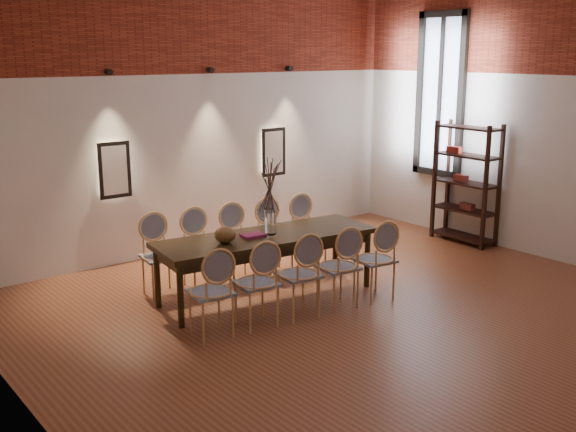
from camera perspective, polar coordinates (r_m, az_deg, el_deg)
floor at (r=7.39m, az=6.96°, el=-8.72°), size 7.00×7.00×0.02m
wall_back at (r=9.68m, az=-7.94°, el=8.88°), size 7.00×0.10×4.00m
wall_left at (r=5.01m, az=-22.29°, el=3.52°), size 0.10×7.00×4.00m
wall_right at (r=9.73m, az=22.36°, el=8.02°), size 0.10×7.00×4.00m
brick_band_back at (r=9.60m, az=-7.97°, el=16.31°), size 7.00×0.02×1.50m
brick_band_right at (r=9.65m, az=22.85°, el=15.39°), size 0.02×7.00×1.50m
niche_left at (r=9.09m, az=-14.54°, el=3.81°), size 0.36×0.06×0.66m
niche_right at (r=10.40m, az=-1.33°, el=5.45°), size 0.36×0.06×0.66m
spot_fixture_left at (r=8.94m, az=-14.95°, el=11.69°), size 0.08×0.10×0.08m
spot_fixture_mid at (r=9.64m, az=-6.60°, el=12.18°), size 0.08×0.10×0.08m
spot_fixture_right at (r=10.45m, az=0.08°, el=12.38°), size 0.08×0.10×0.08m
window_glass at (r=10.77m, az=12.82°, el=9.96°), size 0.02×0.78×2.38m
window_frame at (r=10.76m, az=12.75°, el=9.95°), size 0.08×0.90×2.50m
window_mullion at (r=10.76m, az=12.75°, el=9.95°), size 0.06×0.06×2.40m
dining_table at (r=7.86m, az=-1.82°, el=-4.24°), size 2.67×1.15×0.75m
chair_near_a at (r=6.79m, az=-6.56°, el=-6.40°), size 0.49×0.49×0.94m
chair_near_b at (r=7.01m, az=-2.71°, el=-5.68°), size 0.49×0.49×0.94m
chair_near_c at (r=7.26m, az=0.89°, el=-4.98°), size 0.49×0.49×0.94m
chair_near_d at (r=7.53m, az=4.24°, el=-4.31°), size 0.49×0.49×0.94m
chair_near_e at (r=7.83m, az=7.33°, el=-3.68°), size 0.49×0.49×0.94m
chair_far_a at (r=8.02m, az=-10.76°, el=-3.40°), size 0.49×0.49×0.94m
chair_far_b at (r=8.20m, az=-7.38°, el=-2.87°), size 0.49×0.49×0.94m
chair_far_c at (r=8.41m, az=-4.16°, el=-2.37°), size 0.49×0.49×0.94m
chair_far_d at (r=8.65m, az=-1.11°, el=-1.88°), size 0.49×0.49×0.94m
chair_far_e at (r=8.91m, az=1.77°, el=-1.41°), size 0.49×0.49×0.94m
vase at (r=7.73m, az=-1.51°, el=-0.48°), size 0.14×0.14×0.30m
dried_branches at (r=7.64m, az=-1.54°, el=2.79°), size 0.50×0.50×0.70m
bowl at (r=7.44m, az=-5.34°, el=-1.60°), size 0.24×0.24×0.18m
book at (r=7.68m, az=-2.97°, el=-1.64°), size 0.28×0.21×0.03m
shelving_rack at (r=10.36m, az=14.83°, el=2.72°), size 0.40×1.01×1.80m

